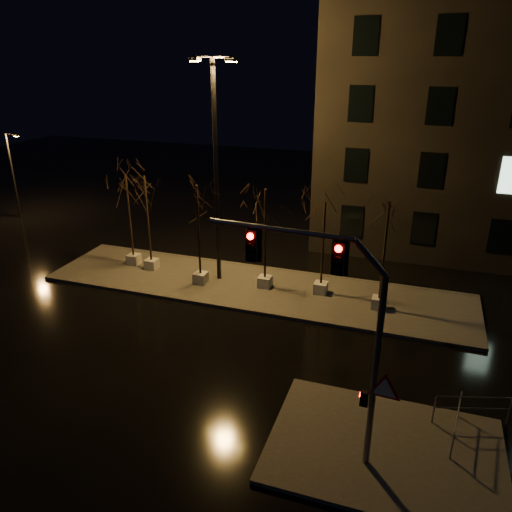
% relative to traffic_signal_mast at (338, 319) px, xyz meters
% --- Properties ---
extents(ground, '(90.00, 90.00, 0.00)m').
position_rel_traffic_signal_mast_xyz_m(ground, '(-5.89, 4.18, -4.71)').
color(ground, black).
rests_on(ground, ground).
extents(median, '(22.00, 5.00, 0.15)m').
position_rel_traffic_signal_mast_xyz_m(median, '(-5.89, 10.18, -4.63)').
color(median, '#4A4742').
rests_on(median, ground).
extents(sidewalk_corner, '(7.00, 5.00, 0.15)m').
position_rel_traffic_signal_mast_xyz_m(sidewalk_corner, '(1.61, 0.68, -4.63)').
color(sidewalk_corner, '#4A4742').
rests_on(sidewalk_corner, ground).
extents(tree_0, '(1.80, 1.80, 5.28)m').
position_rel_traffic_signal_mast_xyz_m(tree_0, '(-13.31, 10.75, -0.55)').
color(tree_0, silver).
rests_on(tree_0, median).
extents(tree_1, '(1.80, 1.80, 5.40)m').
position_rel_traffic_signal_mast_xyz_m(tree_1, '(-11.99, 10.46, -0.46)').
color(tree_1, silver).
rests_on(tree_1, median).
extents(tree_2, '(1.80, 1.80, 5.35)m').
position_rel_traffic_signal_mast_xyz_m(tree_2, '(-8.65, 9.67, -0.50)').
color(tree_2, silver).
rests_on(tree_2, median).
extents(tree_3, '(1.80, 1.80, 5.29)m').
position_rel_traffic_signal_mast_xyz_m(tree_3, '(-5.32, 10.29, -0.54)').
color(tree_3, silver).
rests_on(tree_3, median).
extents(tree_4, '(1.80, 1.80, 4.86)m').
position_rel_traffic_signal_mast_xyz_m(tree_4, '(-2.46, 10.50, -0.87)').
color(tree_4, silver).
rests_on(tree_4, median).
extents(tree_5, '(1.80, 1.80, 5.36)m').
position_rel_traffic_signal_mast_xyz_m(tree_5, '(0.47, 9.78, -0.49)').
color(tree_5, silver).
rests_on(tree_5, median).
extents(traffic_signal_mast, '(5.67, 0.50, 6.94)m').
position_rel_traffic_signal_mast_xyz_m(traffic_signal_mast, '(0.00, 0.00, 0.00)').
color(traffic_signal_mast, slate).
rests_on(traffic_signal_mast, sidewalk_corner).
extents(streetlight_main, '(2.71, 1.15, 11.07)m').
position_rel_traffic_signal_mast_xyz_m(streetlight_main, '(-7.95, 10.50, 1.83)').
color(streetlight_main, black).
rests_on(streetlight_main, median).
extents(streetlight_far, '(1.20, 0.21, 6.13)m').
position_rel_traffic_signal_mast_xyz_m(streetlight_far, '(-26.17, 16.08, -1.33)').
color(streetlight_far, black).
rests_on(streetlight_far, ground).
extents(guard_rail_a, '(2.35, 0.74, 1.06)m').
position_rel_traffic_signal_mast_xyz_m(guard_rail_a, '(4.11, 2.68, -3.87)').
color(guard_rail_a, slate).
rests_on(guard_rail_a, sidewalk_corner).
extents(guard_rail_b, '(0.32, 2.11, 1.01)m').
position_rel_traffic_signal_mast_xyz_m(guard_rail_b, '(3.62, 1.89, -3.91)').
color(guard_rail_b, slate).
rests_on(guard_rail_b, sidewalk_corner).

